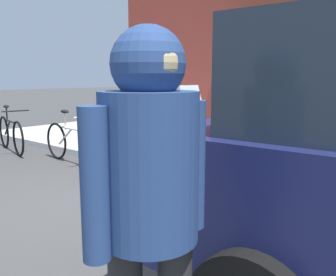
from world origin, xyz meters
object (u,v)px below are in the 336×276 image
at_px(parked_bicycle, 72,143).
at_px(sandwich_board_sign, 139,123).
at_px(pedestrian_walking, 150,189).
at_px(second_bicycle_by_cafe, 11,133).
at_px(touring_motorcycle, 141,145).

bearing_deg(parked_bicycle, sandwich_board_sign, 71.97).
distance_m(pedestrian_walking, second_bicycle_by_cafe, 6.51).
height_order(sandwich_board_sign, second_bicycle_by_cafe, sandwich_board_sign).
xyz_separation_m(touring_motorcycle, parked_bicycle, (-1.87, 0.22, -0.23)).
relative_size(pedestrian_walking, second_bicycle_by_cafe, 0.97).
height_order(pedestrian_walking, sandwich_board_sign, pedestrian_walking).
bearing_deg(pedestrian_walking, second_bicycle_by_cafe, 158.18).
bearing_deg(pedestrian_walking, touring_motorcycle, 134.73).
bearing_deg(sandwich_board_sign, touring_motorcycle, -44.89).
height_order(parked_bicycle, pedestrian_walking, pedestrian_walking).
bearing_deg(touring_motorcycle, pedestrian_walking, -45.27).
bearing_deg(pedestrian_walking, parked_bicycle, 148.47).
distance_m(pedestrian_walking, sandwich_board_sign, 5.39).
bearing_deg(sandwich_board_sign, second_bicycle_by_cafe, -147.66).
distance_m(touring_motorcycle, second_bicycle_by_cafe, 3.69).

